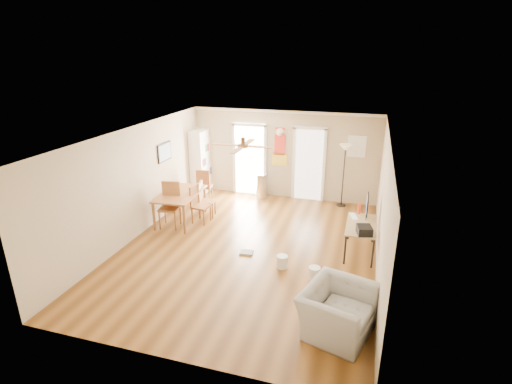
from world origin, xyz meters
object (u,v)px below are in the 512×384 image
(torchiere_lamp, at_px, (343,176))
(wastebasket_b, at_px, (314,273))
(trash_can, at_px, (262,186))
(dining_table, at_px, (181,207))
(dining_chair_right_a, at_px, (207,199))
(computer_desk, at_px, (360,239))
(wastebasket_a, at_px, (282,262))
(printer, at_px, (364,230))
(dining_chair_far, at_px, (205,184))
(armchair, at_px, (337,311))
(dining_chair_right_b, at_px, (201,204))
(bookshelf, at_px, (201,161))
(dining_chair_near, at_px, (169,206))

(torchiere_lamp, distance_m, wastebasket_b, 4.12)
(trash_can, bearing_deg, torchiere_lamp, 0.24)
(dining_table, xyz_separation_m, dining_chair_right_a, (0.55, 0.46, 0.10))
(computer_desk, distance_m, wastebasket_a, 1.86)
(printer, distance_m, wastebasket_a, 1.79)
(dining_chair_far, xyz_separation_m, computer_desk, (4.54, -2.03, -0.14))
(armchair, bearing_deg, wastebasket_a, 54.33)
(dining_chair_right_b, bearing_deg, dining_chair_right_a, 6.70)
(dining_chair_right_a, distance_m, trash_can, 2.04)
(trash_can, height_order, wastebasket_b, trash_can)
(dining_table, distance_m, dining_chair_right_a, 0.72)
(dining_chair_right_b, xyz_separation_m, armchair, (3.75, -3.24, -0.12))
(printer, distance_m, armchair, 2.31)
(dining_table, height_order, torchiere_lamp, torchiere_lamp)
(torchiere_lamp, bearing_deg, dining_table, -150.32)
(dining_chair_far, distance_m, armchair, 6.41)
(bookshelf, xyz_separation_m, dining_chair_near, (0.29, -2.65, -0.42))
(trash_can, bearing_deg, wastebasket_b, -61.50)
(dining_chair_near, relative_size, wastebasket_b, 4.23)
(computer_desk, height_order, armchair, armchair)
(wastebasket_b, bearing_deg, torchiere_lamp, 87.58)
(dining_table, bearing_deg, trash_can, 55.04)
(torchiere_lamp, bearing_deg, dining_chair_right_a, -152.18)
(dining_chair_near, bearing_deg, trash_can, 49.15)
(dining_chair_right_b, height_order, torchiere_lamp, torchiere_lamp)
(dining_chair_near, bearing_deg, dining_chair_right_b, 27.34)
(torchiere_lamp, xyz_separation_m, armchair, (0.38, -5.42, -0.52))
(torchiere_lamp, bearing_deg, dining_chair_far, -170.36)
(printer, bearing_deg, dining_chair_right_a, 147.31)
(bookshelf, xyz_separation_m, printer, (4.98, -3.16, -0.21))
(bookshelf, relative_size, torchiere_lamp, 1.09)
(wastebasket_a, bearing_deg, bookshelf, 132.19)
(bookshelf, bearing_deg, dining_chair_right_b, -50.76)
(dining_chair_right_a, relative_size, computer_desk, 0.76)
(dining_chair_far, height_order, trash_can, dining_chair_far)
(trash_can, height_order, armchair, trash_can)
(bookshelf, distance_m, wastebasket_b, 5.85)
(dining_table, relative_size, dining_chair_right_b, 1.57)
(trash_can, bearing_deg, dining_chair_right_b, -114.86)
(dining_chair_right_a, bearing_deg, dining_table, 119.03)
(dining_chair_far, height_order, wastebasket_a, dining_chair_far)
(trash_can, xyz_separation_m, wastebasket_a, (1.50, -3.78, -0.24))
(printer, relative_size, armchair, 0.29)
(computer_desk, relative_size, wastebasket_b, 4.78)
(bookshelf, relative_size, computer_desk, 1.54)
(dining_chair_right_a, bearing_deg, printer, -119.43)
(bookshelf, height_order, wastebasket_b, bookshelf)
(dining_chair_right_b, distance_m, dining_chair_near, 0.80)
(armchair, bearing_deg, torchiere_lamp, 20.78)
(printer, xyz_separation_m, wastebasket_a, (-1.55, -0.63, -0.63))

